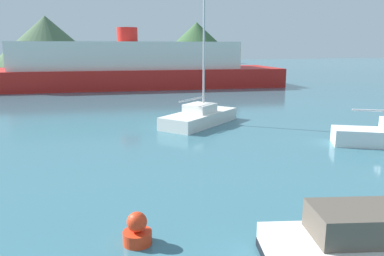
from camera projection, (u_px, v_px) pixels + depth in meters
sailboat_middle at (200, 116)px, 22.58m from camera, size 5.79×4.97×7.87m
ferry_distant at (128, 67)px, 43.44m from camera, size 36.19×14.64×6.73m
buoy_marker at (137, 231)px, 8.91m from camera, size 0.70×0.70×0.80m
hill_central at (47, 41)px, 93.23m from camera, size 27.14×27.14×12.04m
hill_east at (197, 43)px, 105.26m from camera, size 24.84×24.84×11.22m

